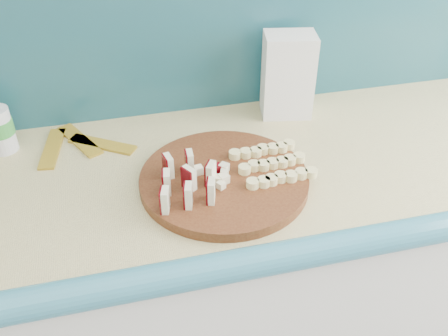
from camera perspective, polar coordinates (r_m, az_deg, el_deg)
name	(u,v)px	position (r m, az deg, el deg)	size (l,w,h in m)	color
kitchen_counter	(258,290)	(1.47, 3.93, -13.74)	(2.20, 0.63, 0.91)	silver
backsplash	(236,13)	(1.29, 1.33, 17.32)	(2.20, 0.02, 0.50)	teal
cutting_board	(224,180)	(1.08, 0.00, -1.35)	(0.36, 0.36, 0.02)	#421C0E
apple_wedges	(186,181)	(1.02, -4.39, -1.47)	(0.12, 0.15, 0.05)	beige
apple_chunks	(214,174)	(1.06, -1.17, -0.72)	(0.05, 0.06, 0.02)	#F9EEC7
banana_slices	(272,163)	(1.10, 5.54, 0.54)	(0.17, 0.15, 0.02)	#EADD8F
flour_bag	(288,75)	(1.30, 7.30, 10.45)	(0.13, 0.09, 0.22)	white
banana_peel	(78,144)	(1.26, -16.33, 2.62)	(0.23, 0.19, 0.01)	gold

